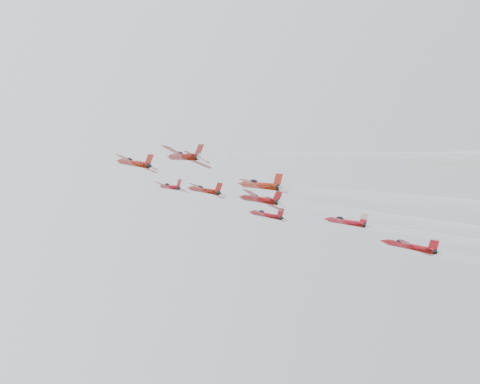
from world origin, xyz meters
TOP-DOWN VIEW (x-y plane):
  - jet_lead at (0.71, 29.56)m, footprint 8.96×11.54m
  - jet_row2_left at (-17.15, 14.85)m, footprint 10.03×12.91m
  - jet_row2_center at (-0.58, 13.48)m, footprint 9.30×11.97m
  - jet_row2_right at (16.62, 13.32)m, footprint 9.16×11.79m
  - jet_center at (1.03, -44.72)m, footprint 9.97×95.00m
  - jet_rear_farleft at (-23.07, -50.75)m, footprint 9.04×86.16m

SIDE VIEW (x-z plane):
  - jet_rear_farleft at x=-23.07m, z-range 109.27..158.25m
  - jet_center at x=1.03m, z-range 110.14..164.14m
  - jet_row2_right at x=16.62m, z-range 166.11..173.33m
  - jet_row2_center at x=-0.58m, z-range 166.14..173.48m
  - jet_row2_left at x=-17.15m, z-range 166.62..174.54m
  - jet_lead at x=0.71m, z-range 175.28..182.35m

